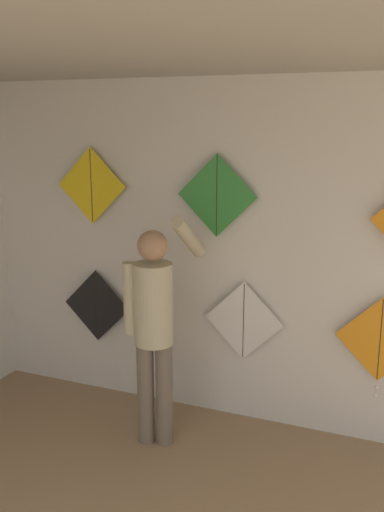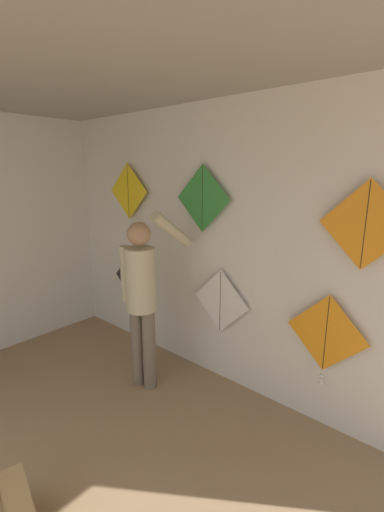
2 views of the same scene
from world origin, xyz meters
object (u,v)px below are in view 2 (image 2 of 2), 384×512
object	(u,v)px
kite_3	(128,191)
kite_5	(366,225)
kite_0	(132,278)
kite_4	(203,199)
kite_2	(326,336)
shopkeeper	(142,291)
kite_1	(220,301)

from	to	relation	value
kite_3	kite_5	distance (m)	2.64
kite_0	kite_3	xyz separation A→B (m)	(-0.00, 0.00, 1.08)
kite_0	kite_4	size ratio (longest dim) A/B	1.00
kite_3	kite_4	world-z (taller)	kite_3
kite_2	kite_4	distance (m)	1.66
kite_2	kite_5	size ratio (longest dim) A/B	1.21
shopkeeper	kite_5	xyz separation A→B (m)	(1.78, 0.57, 0.76)
kite_1	kite_3	distance (m)	1.73
kite_3	kite_5	xyz separation A→B (m)	(2.64, 0.00, -0.14)
kite_0	kite_1	bearing A→B (deg)	0.00
kite_0	kite_2	distance (m)	2.44
kite_2	kite_3	world-z (taller)	kite_3
kite_1	kite_2	distance (m)	1.06
kite_2	kite_1	bearing A→B (deg)	179.97
shopkeeper	kite_0	world-z (taller)	shopkeeper
shopkeeper	kite_2	distance (m)	1.69
kite_5	kite_1	bearing A→B (deg)	180.00
shopkeeper	kite_2	bearing A→B (deg)	6.85
kite_2	kite_4	size ratio (longest dim) A/B	1.21
kite_2	kite_5	bearing A→B (deg)	0.15
shopkeeper	kite_4	world-z (taller)	kite_4
kite_0	kite_3	world-z (taller)	kite_3
kite_4	kite_5	size ratio (longest dim) A/B	1.00
kite_1	kite_3	bearing A→B (deg)	180.00
kite_0	kite_1	world-z (taller)	kite_1
kite_0	kite_3	size ratio (longest dim) A/B	1.00
kite_3	kite_5	size ratio (longest dim) A/B	1.00
kite_1	kite_4	size ratio (longest dim) A/B	1.00
shopkeeper	kite_5	bearing A→B (deg)	4.85
kite_2	kite_3	xyz separation A→B (m)	(-2.45, 0.00, 1.06)
kite_4	kite_5	world-z (taller)	kite_4
kite_1	kite_2	size ratio (longest dim) A/B	0.83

